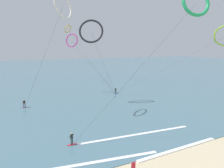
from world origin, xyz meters
TOP-DOWN VIEW (x-y plane):
  - sea_water at (0.00, 108.86)m, footprint 400.00×200.00m
  - surfer_violet at (-15.22, 35.55)m, footprint 1.40×0.62m
  - surfer_cobalt at (7.91, 38.87)m, footprint 1.40×0.69m
  - surfer_crimson at (-9.58, 15.50)m, footprint 1.40×0.73m
  - kite_amber at (0.57, 63.41)m, footprint 9.16×26.38m
  - kite_charcoal at (-0.88, 32.86)m, footprint 11.63×8.04m
  - kite_ivory at (-7.68, 27.39)m, footprint 9.69×10.22m
  - kite_magenta at (-2.35, 45.05)m, footprint 11.86×7.85m
  - kite_emerald at (7.21, 12.44)m, footprint 19.01×4.34m
  - wave_crest_near at (2.54, 8.89)m, footprint 12.65×0.88m
  - wave_crest_mid at (-9.68, 10.71)m, footprint 18.21×2.99m
  - wave_crest_far at (-0.21, 14.50)m, footprint 17.51×1.95m

SIDE VIEW (x-z plane):
  - sea_water at x=0.00m, z-range 0.00..0.08m
  - wave_crest_near at x=2.54m, z-range 0.00..0.12m
  - wave_crest_mid at x=-9.68m, z-range 0.00..0.12m
  - wave_crest_far at x=-0.21m, z-range 0.00..0.12m
  - surfer_violet at x=-15.22m, z-range -0.03..1.67m
  - surfer_cobalt at x=7.91m, z-range -0.03..1.67m
  - surfer_crimson at x=-9.58m, z-range -0.03..1.67m
  - kite_magenta at x=-2.35m, z-range 6.34..22.76m
  - kite_charcoal at x=-0.88m, z-range 6.75..25.48m
  - kite_emerald at x=7.21m, z-range 8.29..28.99m
  - kite_amber at x=0.57m, z-range 8.86..29.48m
  - kite_ivory at x=-7.68m, z-range 8.70..30.75m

